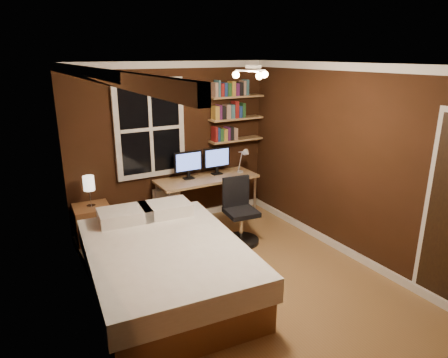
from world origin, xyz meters
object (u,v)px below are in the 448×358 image
bedside_lamp (90,191)px  desk_lamp (243,160)px  monitor_left (188,165)px  office_chair (240,219)px  desk (207,181)px  nightstand (93,226)px  radiator (167,207)px  monitor_right (217,161)px  bed (165,267)px

bedside_lamp → desk_lamp: desk_lamp is taller
bedside_lamp → monitor_left: bearing=0.4°
office_chair → bedside_lamp: bearing=160.6°
monitor_left → desk: bearing=-16.2°
nightstand → desk_lamp: size_ratio=1.35×
radiator → office_chair: 1.25m
bedside_lamp → desk_lamp: bearing=-4.0°
nightstand → desk: 1.81m
nightstand → radiator: bearing=10.0°
nightstand → monitor_left: 1.63m
nightstand → monitor_right: monitor_right is taller
monitor_left → desk_lamp: desk_lamp is taller
bed → monitor_left: size_ratio=5.21×
radiator → desk_lamp: size_ratio=1.39×
monitor_right → office_chair: bearing=-98.2°
desk → office_chair: size_ratio=1.69×
radiator → monitor_left: monitor_left is taller
nightstand → radiator: (1.16, 0.14, 0.01)m
bedside_lamp → monitor_left: size_ratio=0.96×
monitor_left → desk_lamp: (0.88, -0.18, 0.00)m
monitor_left → office_chair: size_ratio=0.48×
bed → desk: bearing=54.1°
nightstand → desk: size_ratio=0.37×
bed → bedside_lamp: bearing=110.4°
bed → desk_lamp: size_ratio=5.39×
office_chair → radiator: bearing=130.2°
radiator → monitor_right: size_ratio=1.34×
bedside_lamp → office_chair: (1.85, -0.90, -0.46)m
monitor_left → monitor_right: same height
bedside_lamp → monitor_right: 1.99m
desk_lamp → bedside_lamp: bearing=176.0°
bedside_lamp → radiator: 1.28m
nightstand → bedside_lamp: size_ratio=1.36×
nightstand → radiator: 1.17m
desk_lamp → office_chair: size_ratio=0.47×
radiator → desk_lamp: (1.20, -0.31, 0.67)m
bed → desk: size_ratio=1.49×
radiator → desk: size_ratio=0.38×
radiator → desk: desk is taller
bed → office_chair: size_ratio=2.52×
bed → monitor_right: monitor_right is taller
monitor_left → nightstand: bearing=-179.6°
nightstand → bedside_lamp: bedside_lamp is taller
nightstand → desk: (1.76, -0.07, 0.40)m
bed → office_chair: 1.57m
radiator → bedside_lamp: bearing=-173.2°
monitor_left → desk_lamp: size_ratio=1.03×
radiator → monitor_left: size_ratio=1.34×
monitor_right → desk_lamp: size_ratio=1.03×
bed → monitor_right: (1.54, 1.61, 0.65)m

